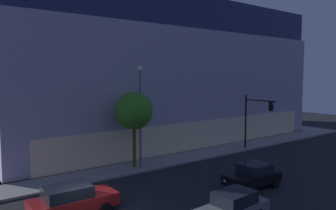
{
  "coord_description": "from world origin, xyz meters",
  "views": [
    {
      "loc": [
        -7.06,
        -16.04,
        7.73
      ],
      "look_at": [
        7.89,
        3.5,
        5.6
      ],
      "focal_mm": 35.57,
      "sensor_mm": 36.0,
      "label": 1
    }
  ],
  "objects_px": {
    "traffic_light_far_corner": "(255,114)",
    "car_red": "(72,200)",
    "modern_building": "(140,75)",
    "street_lamp_sidewalk": "(140,105)",
    "car_black": "(253,175)",
    "sidewalk_tree": "(134,111)",
    "car_grey": "(231,208)"
  },
  "relations": [
    {
      "from": "traffic_light_far_corner",
      "to": "car_red",
      "type": "distance_m",
      "value": 21.69
    },
    {
      "from": "modern_building",
      "to": "street_lamp_sidewalk",
      "type": "distance_m",
      "value": 17.38
    },
    {
      "from": "car_black",
      "to": "traffic_light_far_corner",
      "type": "bearing_deg",
      "value": 37.47
    },
    {
      "from": "modern_building",
      "to": "traffic_light_far_corner",
      "type": "xyz_separation_m",
      "value": [
        4.0,
        -15.7,
        -4.07
      ]
    },
    {
      "from": "modern_building",
      "to": "car_black",
      "type": "bearing_deg",
      "value": -103.17
    },
    {
      "from": "street_lamp_sidewalk",
      "to": "car_red",
      "type": "bearing_deg",
      "value": -146.54
    },
    {
      "from": "sidewalk_tree",
      "to": "car_red",
      "type": "relative_size",
      "value": 1.31
    },
    {
      "from": "car_grey",
      "to": "street_lamp_sidewalk",
      "type": "bearing_deg",
      "value": 81.94
    },
    {
      "from": "car_grey",
      "to": "car_black",
      "type": "height_order",
      "value": "car_grey"
    },
    {
      "from": "car_black",
      "to": "car_red",
      "type": "bearing_deg",
      "value": 164.89
    },
    {
      "from": "traffic_light_far_corner",
      "to": "car_red",
      "type": "bearing_deg",
      "value": -169.28
    },
    {
      "from": "street_lamp_sidewalk",
      "to": "car_black",
      "type": "height_order",
      "value": "street_lamp_sidewalk"
    },
    {
      "from": "car_grey",
      "to": "car_black",
      "type": "bearing_deg",
      "value": 28.29
    },
    {
      "from": "car_grey",
      "to": "car_red",
      "type": "bearing_deg",
      "value": 135.64
    },
    {
      "from": "traffic_light_far_corner",
      "to": "car_grey",
      "type": "height_order",
      "value": "traffic_light_far_corner"
    },
    {
      "from": "traffic_light_far_corner",
      "to": "car_red",
      "type": "relative_size",
      "value": 1.18
    },
    {
      "from": "car_grey",
      "to": "car_black",
      "type": "relative_size",
      "value": 1.15
    },
    {
      "from": "modern_building",
      "to": "street_lamp_sidewalk",
      "type": "height_order",
      "value": "modern_building"
    },
    {
      "from": "car_red",
      "to": "car_black",
      "type": "bearing_deg",
      "value": -15.11
    },
    {
      "from": "street_lamp_sidewalk",
      "to": "car_black",
      "type": "distance_m",
      "value": 10.29
    },
    {
      "from": "car_red",
      "to": "modern_building",
      "type": "bearing_deg",
      "value": 49.03
    },
    {
      "from": "street_lamp_sidewalk",
      "to": "car_black",
      "type": "relative_size",
      "value": 2.02
    },
    {
      "from": "street_lamp_sidewalk",
      "to": "car_black",
      "type": "bearing_deg",
      "value": -65.11
    },
    {
      "from": "car_grey",
      "to": "car_black",
      "type": "distance_m",
      "value": 6.23
    },
    {
      "from": "sidewalk_tree",
      "to": "car_black",
      "type": "relative_size",
      "value": 1.52
    },
    {
      "from": "street_lamp_sidewalk",
      "to": "car_red",
      "type": "xyz_separation_m",
      "value": [
        -7.87,
        -5.2,
        -4.53
      ]
    },
    {
      "from": "modern_building",
      "to": "car_grey",
      "type": "relative_size",
      "value": 8.14
    },
    {
      "from": "sidewalk_tree",
      "to": "car_red",
      "type": "xyz_separation_m",
      "value": [
        -7.68,
        -5.86,
        -4.0
      ]
    },
    {
      "from": "sidewalk_tree",
      "to": "car_black",
      "type": "height_order",
      "value": "sidewalk_tree"
    },
    {
      "from": "modern_building",
      "to": "sidewalk_tree",
      "type": "xyz_separation_m",
      "value": [
        -9.42,
        -13.83,
        -3.08
      ]
    },
    {
      "from": "traffic_light_far_corner",
      "to": "car_red",
      "type": "xyz_separation_m",
      "value": [
        -21.1,
        -4.0,
        -3.02
      ]
    },
    {
      "from": "sidewalk_tree",
      "to": "car_grey",
      "type": "height_order",
      "value": "sidewalk_tree"
    }
  ]
}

